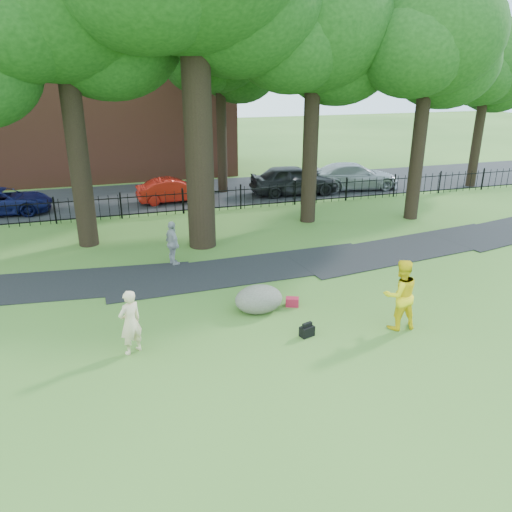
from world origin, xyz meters
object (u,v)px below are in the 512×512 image
object	(u,v)px
woman	(130,322)
man	(400,295)
boulder	(259,297)
red_sedan	(174,190)

from	to	relation	value
woman	man	world-z (taller)	man
boulder	man	bearing A→B (deg)	-32.10
boulder	red_sedan	xyz separation A→B (m)	(-0.59, 13.77, 0.22)
woman	man	size ratio (longest dim) A/B	0.85
man	boulder	world-z (taller)	man
boulder	red_sedan	world-z (taller)	red_sedan
woman	man	bearing A→B (deg)	142.26
woman	red_sedan	bearing A→B (deg)	-133.31
boulder	red_sedan	size ratio (longest dim) A/B	0.37
red_sedan	woman	bearing A→B (deg)	163.92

